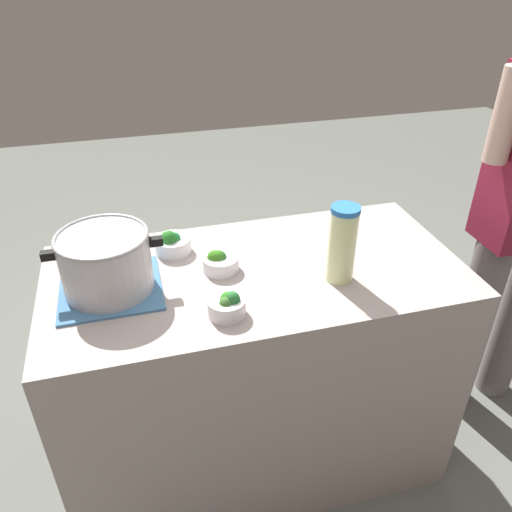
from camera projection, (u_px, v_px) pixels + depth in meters
name	position (u px, v px, depth m)	size (l,w,h in m)	color
ground_plane	(256.00, 449.00, 2.04)	(8.00, 8.00, 0.00)	#61665E
counter_slab	(256.00, 371.00, 1.80)	(1.30, 0.64, 0.87)	#A39794
dish_cloth	(111.00, 289.00, 1.48)	(0.29, 0.28, 0.01)	teal
cooking_pot	(106.00, 261.00, 1.43)	(0.33, 0.26, 0.18)	#B7B7BC
lemonade_pitcher	(342.00, 244.00, 1.47)	(0.08, 0.08, 0.24)	beige
broccoli_bowl_front	(172.00, 243.00, 1.65)	(0.12, 0.12, 0.08)	silver
broccoli_bowl_center	(220.00, 262.00, 1.56)	(0.11, 0.11, 0.07)	silver
broccoli_bowl_back	(227.00, 305.00, 1.37)	(0.11, 0.11, 0.08)	silver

